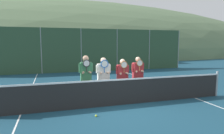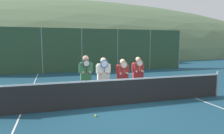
{
  "view_description": "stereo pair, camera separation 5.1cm",
  "coord_description": "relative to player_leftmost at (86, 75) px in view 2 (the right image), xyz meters",
  "views": [
    {
      "loc": [
        -2.41,
        -6.86,
        2.29
      ],
      "look_at": [
        -0.02,
        0.86,
        1.35
      ],
      "focal_mm": 32.0,
      "sensor_mm": 36.0,
      "label": 1
    },
    {
      "loc": [
        -2.37,
        -6.88,
        2.29
      ],
      "look_at": [
        -0.02,
        0.86,
        1.35
      ],
      "focal_mm": 32.0,
      "sensor_mm": 36.0,
      "label": 2
    }
  ],
  "objects": [
    {
      "name": "fence_back",
      "position": [
        1.14,
        8.7,
        0.66
      ],
      "size": [
        18.42,
        0.06,
        3.52
      ],
      "color": "gray",
      "rests_on": "ground_plane"
    },
    {
      "name": "car_far_left",
      "position": [
        -3.67,
        11.2,
        -0.14
      ],
      "size": [
        4.5,
        2.04,
        1.89
      ],
      "color": "navy",
      "rests_on": "ground_plane"
    },
    {
      "name": "player_leftmost",
      "position": [
        0.0,
        0.0,
        0.0
      ],
      "size": [
        0.54,
        0.34,
        1.85
      ],
      "color": "black",
      "rests_on": "ground_plane"
    },
    {
      "name": "court_line_right_sideline",
      "position": [
        4.54,
        2.37,
        -1.09
      ],
      "size": [
        0.05,
        16.0,
        0.01
      ],
      "primitive_type": "cube",
      "color": "white",
      "rests_on": "ground_plane"
    },
    {
      "name": "tennis_net",
      "position": [
        1.14,
        -0.63,
        -0.58
      ],
      "size": [
        9.16,
        0.09,
        1.1
      ],
      "color": "gray",
      "rests_on": "ground_plane"
    },
    {
      "name": "car_left_of_center",
      "position": [
        1.38,
        10.87,
        -0.16
      ],
      "size": [
        4.71,
        2.07,
        1.85
      ],
      "color": "slate",
      "rests_on": "ground_plane"
    },
    {
      "name": "player_rightmost",
      "position": [
        2.21,
        0.1,
        -0.07
      ],
      "size": [
        0.56,
        0.34,
        1.75
      ],
      "color": "white",
      "rests_on": "ground_plane"
    },
    {
      "name": "clubhouse_building",
      "position": [
        0.17,
        16.42,
        0.8
      ],
      "size": [
        16.24,
        5.5,
        3.75
      ],
      "color": "beige",
      "rests_on": "ground_plane"
    },
    {
      "name": "player_center_left",
      "position": [
        0.72,
        0.1,
        -0.04
      ],
      "size": [
        0.6,
        0.34,
        1.75
      ],
      "color": "#56565B",
      "rests_on": "ground_plane"
    },
    {
      "name": "car_center",
      "position": [
        6.47,
        10.96,
        -0.21
      ],
      "size": [
        4.57,
        2.01,
        1.73
      ],
      "color": "navy",
      "rests_on": "ground_plane"
    },
    {
      "name": "tennis_ball_on_court",
      "position": [
        0.04,
        -1.54,
        -1.06
      ],
      "size": [
        0.07,
        0.07,
        0.07
      ],
      "color": "#CCDB33",
      "rests_on": "ground_plane"
    },
    {
      "name": "ground_plane",
      "position": [
        1.14,
        -0.63,
        -1.1
      ],
      "size": [
        120.0,
        120.0,
        0.0
      ],
      "primitive_type": "plane",
      "color": "navy"
    },
    {
      "name": "hill_distant",
      "position": [
        1.14,
        49.47,
        -1.1
      ],
      "size": [
        127.13,
        70.63,
        24.72
      ],
      "color": "#5B7551",
      "rests_on": "ground_plane"
    },
    {
      "name": "player_center_right",
      "position": [
        1.49,
        0.01,
        -0.1
      ],
      "size": [
        0.56,
        0.34,
        1.69
      ],
      "color": "white",
      "rests_on": "ground_plane"
    },
    {
      "name": "court_line_left_sideline",
      "position": [
        -2.27,
        2.37,
        -1.09
      ],
      "size": [
        0.05,
        16.0,
        0.01
      ],
      "primitive_type": "cube",
      "color": "white",
      "rests_on": "ground_plane"
    }
  ]
}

